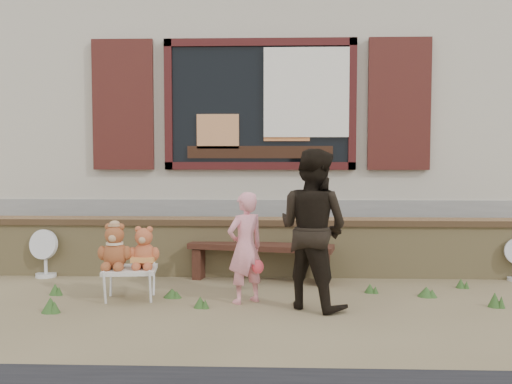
{
  "coord_description": "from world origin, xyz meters",
  "views": [
    {
      "loc": [
        0.25,
        -5.9,
        1.45
      ],
      "look_at": [
        0.0,
        0.6,
        1.0
      ],
      "focal_mm": 42.0,
      "sensor_mm": 36.0,
      "label": 1
    }
  ],
  "objects_px": {
    "folding_chair": "(130,271)",
    "adult": "(313,229)",
    "bench": "(261,254)",
    "child": "(245,248)",
    "teddy_bear_left": "(115,245)",
    "teddy_bear_right": "(144,247)"
  },
  "relations": [
    {
      "from": "folding_chair",
      "to": "adult",
      "type": "xyz_separation_m",
      "value": [
        1.76,
        -0.23,
        0.45
      ]
    },
    {
      "from": "bench",
      "to": "child",
      "type": "distance_m",
      "value": 1.0
    },
    {
      "from": "teddy_bear_left",
      "to": "teddy_bear_right",
      "type": "relative_size",
      "value": 1.08
    },
    {
      "from": "teddy_bear_right",
      "to": "adult",
      "type": "relative_size",
      "value": 0.28
    },
    {
      "from": "teddy_bear_left",
      "to": "child",
      "type": "distance_m",
      "value": 1.27
    },
    {
      "from": "teddy_bear_left",
      "to": "child",
      "type": "relative_size",
      "value": 0.42
    },
    {
      "from": "folding_chair",
      "to": "child",
      "type": "xyz_separation_m",
      "value": [
        1.13,
        -0.08,
        0.25
      ]
    },
    {
      "from": "bench",
      "to": "teddy_bear_left",
      "type": "height_order",
      "value": "teddy_bear_left"
    },
    {
      "from": "adult",
      "to": "bench",
      "type": "bearing_deg",
      "value": -28.79
    },
    {
      "from": "bench",
      "to": "folding_chair",
      "type": "distance_m",
      "value": 1.53
    },
    {
      "from": "teddy_bear_left",
      "to": "adult",
      "type": "relative_size",
      "value": 0.31
    },
    {
      "from": "teddy_bear_left",
      "to": "teddy_bear_right",
      "type": "bearing_deg",
      "value": 0.0
    },
    {
      "from": "bench",
      "to": "teddy_bear_left",
      "type": "xyz_separation_m",
      "value": [
        -1.39,
        -0.9,
        0.23
      ]
    },
    {
      "from": "child",
      "to": "teddy_bear_right",
      "type": "bearing_deg",
      "value": -42.07
    },
    {
      "from": "folding_chair",
      "to": "adult",
      "type": "distance_m",
      "value": 1.84
    },
    {
      "from": "child",
      "to": "adult",
      "type": "relative_size",
      "value": 0.72
    },
    {
      "from": "teddy_bear_right",
      "to": "child",
      "type": "relative_size",
      "value": 0.39
    },
    {
      "from": "teddy_bear_left",
      "to": "adult",
      "type": "bearing_deg",
      "value": -13.59
    },
    {
      "from": "child",
      "to": "adult",
      "type": "xyz_separation_m",
      "value": [
        0.63,
        -0.15,
        0.2
      ]
    },
    {
      "from": "bench",
      "to": "teddy_bear_right",
      "type": "bearing_deg",
      "value": -130.76
    },
    {
      "from": "folding_chair",
      "to": "adult",
      "type": "relative_size",
      "value": 0.38
    },
    {
      "from": "adult",
      "to": "teddy_bear_left",
      "type": "bearing_deg",
      "value": 29.99
    }
  ]
}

